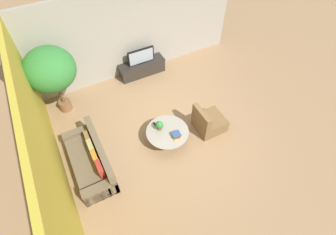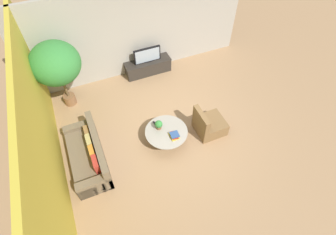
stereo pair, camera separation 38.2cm
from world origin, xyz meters
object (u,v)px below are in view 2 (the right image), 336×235
at_px(media_console, 148,67).
at_px(couch_by_wall, 89,155).
at_px(television, 147,55).
at_px(coffee_table, 166,134).
at_px(potted_palm_tall, 56,64).
at_px(potted_plant_tabletop, 159,125).
at_px(armchair_wicker, 209,125).

relative_size(media_console, couch_by_wall, 0.80).
bearing_deg(television, coffee_table, -100.46).
height_order(potted_palm_tall, potted_plant_tabletop, potted_palm_tall).
xyz_separation_m(coffee_table, armchair_wicker, (1.24, -0.17, -0.01)).
bearing_deg(coffee_table, potted_palm_tall, 131.71).
distance_m(television, potted_palm_tall, 2.96).
distance_m(television, armchair_wicker, 3.26).
xyz_separation_m(potted_palm_tall, potted_plant_tabletop, (2.11, -2.35, -1.02)).
bearing_deg(television, couch_by_wall, -133.37).
bearing_deg(television, potted_palm_tall, -171.02).
bearing_deg(media_console, television, -90.00).
distance_m(media_console, potted_palm_tall, 3.13).
height_order(couch_by_wall, potted_palm_tall, potted_palm_tall).
height_order(media_console, coffee_table, media_console).
distance_m(coffee_table, armchair_wicker, 1.26).
xyz_separation_m(couch_by_wall, potted_palm_tall, (-0.13, 2.39, 1.27)).
height_order(television, coffee_table, television).
relative_size(armchair_wicker, potted_palm_tall, 0.39).
distance_m(couch_by_wall, potted_palm_tall, 2.71).
xyz_separation_m(coffee_table, potted_palm_tall, (-2.26, 2.54, 1.28)).
bearing_deg(potted_palm_tall, couch_by_wall, -86.90).
xyz_separation_m(coffee_table, couch_by_wall, (-2.13, 0.14, 0.01)).
height_order(media_console, television, television).
bearing_deg(potted_plant_tabletop, television, 75.97).
xyz_separation_m(media_console, coffee_table, (-0.55, -2.98, 0.03)).
xyz_separation_m(media_console, couch_by_wall, (-2.68, -2.84, 0.04)).
distance_m(potted_palm_tall, potted_plant_tabletop, 3.32).
relative_size(television, armchair_wicker, 1.08).
bearing_deg(media_console, armchair_wicker, -77.57).
relative_size(media_console, potted_palm_tall, 0.73).
bearing_deg(coffee_table, television, 79.54).
relative_size(couch_by_wall, armchair_wicker, 2.35).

